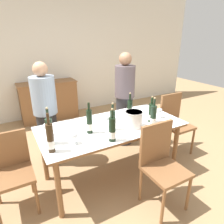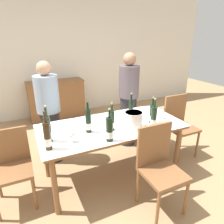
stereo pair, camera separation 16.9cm
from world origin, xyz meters
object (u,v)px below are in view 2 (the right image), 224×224
at_px(ice_bucket, 133,120).
at_px(wine_bottle_3, 112,121).
at_px(wine_bottle_6, 131,110).
at_px(wine_bottle_2, 47,137).
at_px(person_guest_left, 128,101).
at_px(wine_glass_1, 106,119).
at_px(wine_bottle_7, 152,114).
at_px(wine_glass_0, 71,135).
at_px(sideboard_cabinet, 57,99).
at_px(wine_bottle_1, 109,130).
at_px(wine_bottle_4, 48,130).
at_px(chair_right_end, 178,121).
at_px(wine_glass_3, 46,125).
at_px(wine_bottle_0, 154,118).
at_px(wine_bottle_5, 88,122).
at_px(person_host, 49,114).
at_px(chair_near_front, 158,162).
at_px(chair_left_end, 11,162).
at_px(wine_glass_2, 162,112).
at_px(dining_table, 112,130).

distance_m(ice_bucket, wine_bottle_3, 0.27).
bearing_deg(wine_bottle_6, wine_bottle_2, -163.77).
distance_m(wine_bottle_6, person_guest_left, 0.67).
relative_size(wine_bottle_2, wine_glass_1, 2.67).
bearing_deg(wine_bottle_7, wine_glass_0, -177.30).
bearing_deg(wine_glass_1, sideboard_cabinet, 94.04).
relative_size(sideboard_cabinet, wine_bottle_6, 3.45).
distance_m(wine_bottle_1, wine_bottle_4, 0.65).
bearing_deg(wine_bottle_4, wine_glass_0, -28.89).
distance_m(wine_bottle_3, chair_right_end, 1.33).
bearing_deg(wine_bottle_3, wine_glass_1, 106.58).
bearing_deg(wine_glass_3, wine_bottle_4, -92.37).
height_order(wine_bottle_0, wine_glass_1, wine_bottle_0).
relative_size(wine_bottle_5, wine_bottle_7, 1.06).
height_order(wine_bottle_1, person_host, person_host).
bearing_deg(chair_near_front, wine_glass_3, 142.03).
xyz_separation_m(wine_bottle_7, chair_left_end, (-1.71, 0.24, -0.38)).
distance_m(wine_glass_0, wine_glass_1, 0.52).
xyz_separation_m(chair_right_end, person_host, (-1.87, 0.64, 0.20)).
bearing_deg(wine_bottle_1, wine_glass_2, 15.46).
height_order(wine_bottle_5, wine_glass_3, wine_bottle_5).
bearing_deg(wine_bottle_3, chair_near_front, -60.95).
height_order(sideboard_cabinet, wine_bottle_0, wine_bottle_0).
distance_m(wine_bottle_3, wine_glass_3, 0.76).
bearing_deg(wine_bottle_0, wine_bottle_6, 106.65).
distance_m(dining_table, wine_bottle_5, 0.39).
height_order(chair_near_front, person_host, person_host).
xyz_separation_m(wine_bottle_5, person_host, (-0.33, 0.79, -0.14)).
relative_size(wine_bottle_4, wine_glass_0, 3.08).
relative_size(wine_bottle_1, wine_glass_3, 2.52).
bearing_deg(wine_bottle_6, wine_glass_2, -26.80).
xyz_separation_m(ice_bucket, chair_right_end, (1.00, 0.27, -0.32)).
relative_size(wine_bottle_4, chair_near_front, 0.43).
bearing_deg(wine_bottle_4, chair_near_front, -29.26).
bearing_deg(wine_glass_0, wine_glass_3, 121.29).
bearing_deg(wine_glass_3, chair_right_end, -1.32).
distance_m(dining_table, person_host, 0.99).
height_order(wine_bottle_3, wine_glass_1, wine_bottle_3).
bearing_deg(wine_glass_3, person_guest_left, 21.34).
height_order(wine_bottle_2, person_host, person_host).
xyz_separation_m(wine_bottle_4, wine_bottle_5, (0.46, 0.03, -0.00)).
bearing_deg(dining_table, wine_bottle_4, -173.72).
bearing_deg(chair_right_end, wine_bottle_4, -175.00).
relative_size(ice_bucket, wine_glass_0, 1.67).
xyz_separation_m(wine_bottle_2, wine_bottle_6, (1.14, 0.33, -0.02)).
relative_size(wine_bottle_5, wine_glass_2, 2.65).
bearing_deg(wine_bottle_4, person_guest_left, 28.56).
distance_m(wine_glass_0, chair_near_front, 0.99).
xyz_separation_m(wine_bottle_5, wine_glass_2, (1.03, -0.05, -0.04)).
distance_m(wine_bottle_7, wine_glass_0, 1.07).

